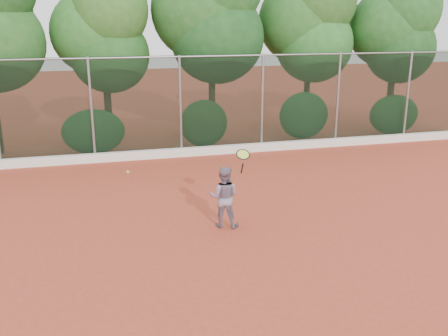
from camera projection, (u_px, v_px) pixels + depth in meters
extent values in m
plane|color=#AF4129|center=(235.00, 233.00, 11.35)|extent=(80.00, 80.00, 0.00)
cube|color=silver|center=(182.00, 152.00, 17.63)|extent=(24.00, 0.20, 0.30)
imported|color=slate|center=(224.00, 197.00, 11.51)|extent=(0.86, 0.78, 1.45)
cube|color=black|center=(180.00, 107.00, 17.34)|extent=(24.00, 0.01, 3.50)
cylinder|color=gray|center=(179.00, 57.00, 16.85)|extent=(24.00, 0.06, 0.06)
cylinder|color=gray|center=(92.00, 110.00, 16.61)|extent=(0.09, 0.09, 3.50)
cylinder|color=gray|center=(180.00, 107.00, 17.34)|extent=(0.09, 0.09, 3.50)
cylinder|color=gray|center=(262.00, 103.00, 18.07)|extent=(0.09, 0.09, 3.50)
cylinder|color=gray|center=(338.00, 100.00, 18.79)|extent=(0.09, 0.09, 3.50)
cylinder|color=gray|center=(407.00, 97.00, 19.52)|extent=(0.09, 0.09, 3.50)
cylinder|color=#3A2416|center=(109.00, 114.00, 19.05)|extent=(0.28, 0.28, 2.40)
ellipsoid|color=#1E4F1B|center=(110.00, 55.00, 18.38)|extent=(2.90, 2.40, 2.80)
ellipsoid|color=#255D20|center=(95.00, 32.00, 18.30)|extent=(3.20, 2.70, 3.10)
ellipsoid|color=#2A591E|center=(110.00, 9.00, 17.76)|extent=(2.70, 2.30, 2.90)
cylinder|color=#422919|center=(212.00, 103.00, 19.65)|extent=(0.26, 0.26, 3.00)
ellipsoid|color=#255F24|center=(217.00, 37.00, 18.89)|extent=(3.60, 3.00, 3.50)
ellipsoid|color=#34732B|center=(202.00, 10.00, 18.76)|extent=(3.90, 3.20, 3.80)
cylinder|color=#492E1C|center=(306.00, 102.00, 20.87)|extent=(0.24, 0.24, 2.70)
ellipsoid|color=#225F20|center=(314.00, 44.00, 20.16)|extent=(3.20, 2.70, 3.10)
ellipsoid|color=#21531C|center=(301.00, 21.00, 20.06)|extent=(3.50, 2.90, 3.40)
ellipsoid|color=#234F1B|center=(320.00, 0.00, 19.60)|extent=(3.00, 2.50, 3.10)
cylinder|color=#422A19|center=(390.00, 102.00, 21.43)|extent=(0.28, 0.28, 2.50)
ellipsoid|color=#285F24|center=(400.00, 48.00, 20.74)|extent=(3.00, 2.50, 2.90)
ellipsoid|color=#306E2A|center=(387.00, 28.00, 20.67)|extent=(3.30, 2.80, 3.20)
ellipsoid|color=#2F722B|center=(408.00, 8.00, 20.21)|extent=(2.80, 2.40, 3.00)
ellipsoid|color=#2C752D|center=(93.00, 132.00, 17.61)|extent=(2.20, 1.16, 1.60)
ellipsoid|color=#2E6426|center=(204.00, 123.00, 18.55)|extent=(1.80, 1.04, 1.76)
ellipsoid|color=#2D7730|center=(304.00, 116.00, 19.49)|extent=(2.00, 1.10, 1.84)
ellipsoid|color=#2E6E29|center=(394.00, 115.00, 20.50)|extent=(2.16, 1.12, 1.64)
cylinder|color=black|center=(242.00, 168.00, 11.46)|extent=(0.05, 0.21, 0.29)
torus|color=black|center=(243.00, 154.00, 11.31)|extent=(0.34, 0.30, 0.20)
cylinder|color=#CFE042|center=(243.00, 154.00, 11.31)|extent=(0.29, 0.25, 0.16)
sphere|color=#B2CF2F|center=(128.00, 172.00, 10.81)|extent=(0.07, 0.07, 0.07)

